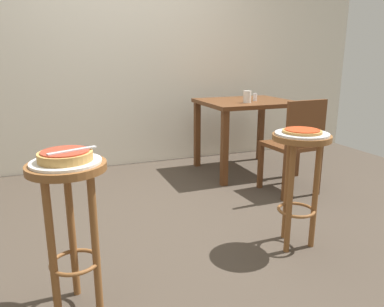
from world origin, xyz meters
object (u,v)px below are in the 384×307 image
at_px(serving_plate_foreground, 66,162).
at_px(stool_middle, 299,167).
at_px(pizza_middle, 302,131).
at_px(cup_near_edge, 247,97).
at_px(condiment_shaker, 255,97).
at_px(pizza_server_knife, 72,150).
at_px(serving_plate_middle, 302,134).
at_px(dining_table, 246,112).
at_px(wooden_chair, 295,143).
at_px(pizza_foreground, 65,156).
at_px(stool_foreground, 70,206).

height_order(serving_plate_foreground, stool_middle, serving_plate_foreground).
xyz_separation_m(pizza_middle, cup_near_edge, (0.39, 1.38, 0.06)).
height_order(pizza_middle, cup_near_edge, cup_near_edge).
relative_size(pizza_middle, condiment_shaker, 3.05).
distance_m(cup_near_edge, pizza_server_knife, 2.31).
xyz_separation_m(stool_middle, serving_plate_middle, (-0.00, 0.00, 0.21)).
xyz_separation_m(dining_table, pizza_server_knife, (-1.82, -1.71, 0.16)).
bearing_deg(wooden_chair, pizza_middle, -125.07).
bearing_deg(cup_near_edge, pizza_foreground, -139.20).
distance_m(serving_plate_middle, wooden_chair, 1.01).
relative_size(dining_table, pizza_server_knife, 4.14).
bearing_deg(cup_near_edge, wooden_chair, -74.16).
bearing_deg(dining_table, serving_plate_middle, -107.15).
bearing_deg(wooden_chair, pizza_foreground, -154.15).
height_order(stool_middle, wooden_chair, wooden_chair).
bearing_deg(serving_plate_middle, condiment_shaker, 69.88).
distance_m(pizza_middle, wooden_chair, 1.01).
height_order(stool_foreground, pizza_foreground, pizza_foreground).
distance_m(dining_table, cup_near_edge, 0.27).
xyz_separation_m(condiment_shaker, pizza_server_knife, (-1.89, -1.65, 0.00)).
distance_m(stool_foreground, cup_near_edge, 2.34).
bearing_deg(serving_plate_foreground, wooden_chair, 25.85).
relative_size(pizza_foreground, condiment_shaker, 3.09).
relative_size(stool_middle, wooden_chair, 0.87).
relative_size(pizza_foreground, pizza_server_knife, 1.08).
height_order(cup_near_edge, pizza_server_knife, cup_near_edge).
bearing_deg(pizza_middle, condiment_shaker, 69.88).
distance_m(serving_plate_middle, dining_table, 1.63).
bearing_deg(pizza_middle, dining_table, 72.85).
distance_m(serving_plate_foreground, pizza_server_knife, 0.07).
xyz_separation_m(serving_plate_foreground, wooden_chair, (1.92, 0.93, -0.28)).
xyz_separation_m(pizza_middle, pizza_server_knife, (-1.34, -0.16, 0.04)).
bearing_deg(serving_plate_foreground, pizza_middle, 5.74).
xyz_separation_m(serving_plate_middle, pizza_server_knife, (-1.34, -0.16, 0.06)).
height_order(serving_plate_foreground, dining_table, dining_table).
bearing_deg(condiment_shaker, stool_middle, -110.12).
distance_m(pizza_foreground, stool_middle, 1.39).
bearing_deg(pizza_foreground, stool_middle, 5.74).
bearing_deg(pizza_foreground, dining_table, 42.54).
bearing_deg(serving_plate_foreground, pizza_foreground, 0.00).
relative_size(stool_middle, serving_plate_middle, 2.28).
bearing_deg(serving_plate_middle, pizza_foreground, -174.26).
bearing_deg(serving_plate_middle, stool_foreground, -174.26).
relative_size(serving_plate_foreground, dining_table, 0.34).
distance_m(stool_middle, condiment_shaker, 1.62).
height_order(serving_plate_foreground, pizza_middle, pizza_middle).
height_order(serving_plate_foreground, serving_plate_middle, same).
relative_size(serving_plate_foreground, wooden_chair, 0.37).
height_order(pizza_foreground, wooden_chair, wooden_chair).
bearing_deg(serving_plate_middle, dining_table, 72.85).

